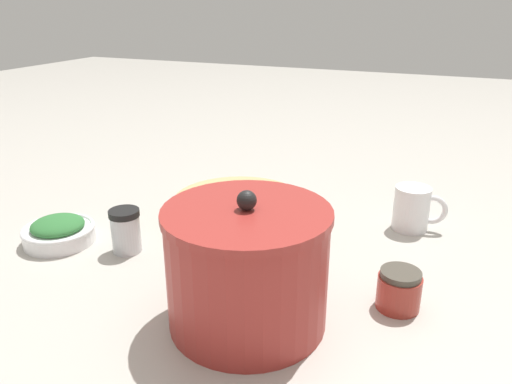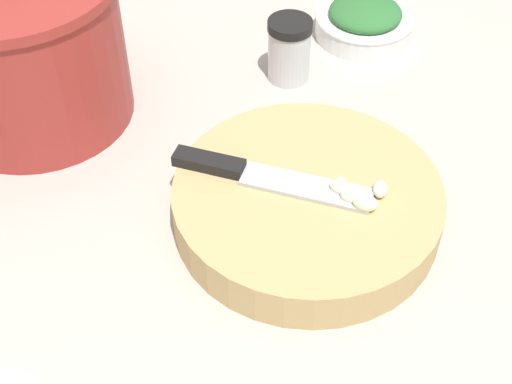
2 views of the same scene
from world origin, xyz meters
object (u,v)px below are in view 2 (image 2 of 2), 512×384
spice_jar (289,50)px  stock_pot (25,50)px  herb_bowl (364,21)px  cutting_board (307,204)px  garlic_cloves (358,194)px  chef_knife (258,175)px

spice_jar → stock_pot: bearing=159.6°
herb_bowl → stock_pot: (-0.45, 0.09, 0.07)m
cutting_board → stock_pot: stock_pot is taller
stock_pot → garlic_cloves: bearing=-61.7°
herb_bowl → spice_jar: bearing=-171.3°
chef_knife → spice_jar: size_ratio=2.17×
herb_bowl → stock_pot: size_ratio=0.58×
cutting_board → herb_bowl: bearing=41.1°
cutting_board → garlic_cloves: 0.06m
cutting_board → spice_jar: size_ratio=3.33×
cutting_board → herb_bowl: size_ratio=2.03×
cutting_board → spice_jar: bearing=59.0°
spice_jar → stock_pot: 0.33m
chef_knife → stock_pot: bearing=-104.0°
cutting_board → garlic_cloves: (0.03, -0.04, 0.03)m
cutting_board → garlic_cloves: garlic_cloves is taller
chef_knife → stock_pot: (-0.13, 0.29, 0.04)m
herb_bowl → stock_pot: stock_pot is taller
chef_knife → garlic_cloves: size_ratio=2.90×
garlic_cloves → spice_jar: bearing=68.9°
chef_knife → spice_jar: (0.17, 0.18, -0.01)m
spice_jar → stock_pot: size_ratio=0.35×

